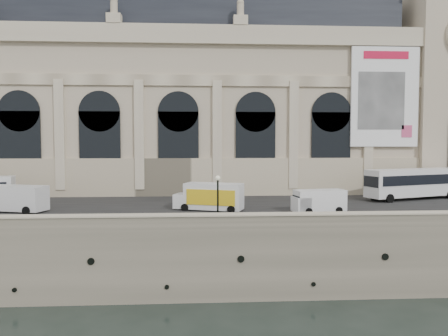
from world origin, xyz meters
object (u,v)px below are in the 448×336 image
(van_c, at_px, (317,201))
(box_truck, at_px, (210,197))
(bus_right, at_px, (413,183))
(lamp_right, at_px, (218,200))
(van_b, at_px, (14,199))

(van_c, bearing_deg, box_truck, 168.64)
(bus_right, xyz_separation_m, lamp_right, (-24.61, -14.71, -0.02))
(van_b, xyz_separation_m, lamp_right, (20.27, -7.76, 0.73))
(bus_right, relative_size, van_b, 2.02)
(bus_right, distance_m, van_b, 45.42)
(box_truck, bearing_deg, van_b, 179.27)
(van_b, height_order, lamp_right, lamp_right)
(bus_right, xyz_separation_m, van_b, (-44.88, -6.94, -0.75))
(lamp_right, bearing_deg, box_truck, 93.65)
(bus_right, distance_m, lamp_right, 28.67)
(bus_right, bearing_deg, van_b, -171.20)
(van_b, relative_size, box_truck, 0.87)
(van_b, bearing_deg, bus_right, 8.80)
(van_c, distance_m, lamp_right, 11.49)
(box_truck, xyz_separation_m, lamp_right, (0.48, -7.51, 0.67))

